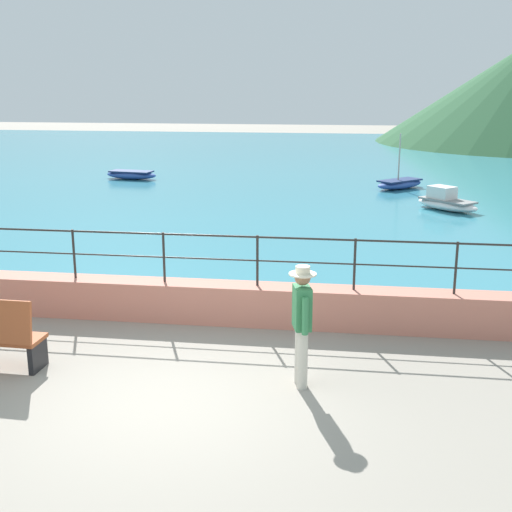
{
  "coord_description": "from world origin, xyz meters",
  "views": [
    {
      "loc": [
        2.4,
        -7.87,
        4.16
      ],
      "look_at": [
        0.74,
        3.7,
        1.1
      ],
      "focal_mm": 46.85,
      "sensor_mm": 36.0,
      "label": 1
    }
  ],
  "objects_px": {
    "person_walking": "(302,320)",
    "boat_2": "(400,184)",
    "boat_1": "(131,175)",
    "boat_0": "(446,202)"
  },
  "relations": [
    {
      "from": "boat_0",
      "to": "boat_2",
      "type": "bearing_deg",
      "value": 105.53
    },
    {
      "from": "boat_2",
      "to": "boat_1",
      "type": "bearing_deg",
      "value": 174.49
    },
    {
      "from": "boat_1",
      "to": "boat_2",
      "type": "distance_m",
      "value": 11.42
    },
    {
      "from": "boat_0",
      "to": "boat_1",
      "type": "bearing_deg",
      "value": 156.43
    },
    {
      "from": "boat_2",
      "to": "person_walking",
      "type": "bearing_deg",
      "value": -97.9
    },
    {
      "from": "person_walking",
      "to": "boat_1",
      "type": "relative_size",
      "value": 0.73
    },
    {
      "from": "person_walking",
      "to": "boat_1",
      "type": "height_order",
      "value": "person_walking"
    },
    {
      "from": "boat_0",
      "to": "boat_1",
      "type": "relative_size",
      "value": 0.94
    },
    {
      "from": "boat_0",
      "to": "boat_2",
      "type": "height_order",
      "value": "boat_2"
    },
    {
      "from": "person_walking",
      "to": "boat_2",
      "type": "relative_size",
      "value": 0.77
    }
  ]
}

